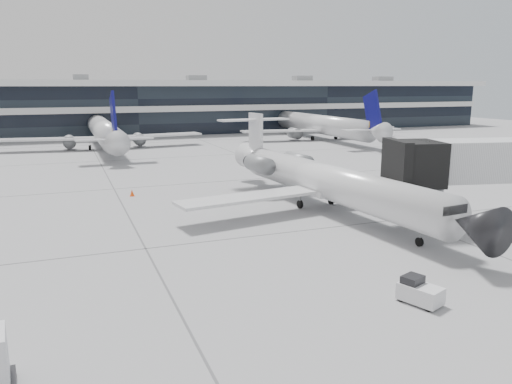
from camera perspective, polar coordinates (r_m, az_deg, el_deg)
name	(u,v)px	position (r m, az deg, el deg)	size (l,w,h in m)	color
ground	(288,232)	(35.49, 3.70, -4.62)	(220.00, 220.00, 0.00)	gray
terminal	(131,109)	(113.83, -14.07, 9.14)	(170.00, 22.00, 10.00)	black
bg_jet_center	(105,148)	(86.64, -16.86, 4.84)	(32.00, 40.00, 9.60)	silver
bg_jet_right	(319,139)	(98.06, 7.23, 6.05)	(32.00, 40.00, 9.60)	silver
regional_jet	(324,180)	(41.73, 7.82, 1.39)	(25.53, 31.89, 7.36)	silver
baggage_tug	(419,292)	(25.45, 18.14, -10.78)	(1.79, 2.26, 1.26)	silver
traffic_cone	(132,193)	(48.18, -13.98, -0.10)	(0.52, 0.52, 0.64)	#FF4C0D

